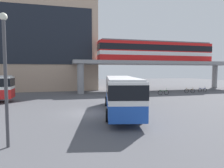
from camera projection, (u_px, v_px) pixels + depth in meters
ground_plane at (81, 98)px, 27.02m from camera, size 120.00×120.00×0.00m
station_building at (35, 44)px, 38.71m from camera, size 24.01×10.88×18.38m
elevated_platform at (159, 65)px, 37.43m from camera, size 32.96×6.82×5.58m
train at (156, 51)px, 37.13m from camera, size 22.74×2.96×3.84m
bus_main at (121, 91)px, 17.27m from camera, size 4.63×11.32×3.22m
bicycle_brown at (190, 91)px, 33.07m from camera, size 1.73×0.59×1.04m
bicycle_silver at (140, 93)px, 29.79m from camera, size 1.70×0.68×1.04m
bicycle_blue at (202, 90)px, 34.35m from camera, size 1.79×0.11×1.04m
bicycle_green at (163, 92)px, 30.58m from camera, size 1.78×0.31×1.04m
bicycle_red at (128, 92)px, 30.67m from camera, size 1.77×0.41×1.04m
pedestrian_by_bike_rack at (114, 94)px, 25.17m from camera, size 0.48×0.42×1.62m
pedestrian_waiting_near_stop at (119, 91)px, 28.42m from camera, size 0.46×0.47×1.63m
lamp_post at (5, 70)px, 9.30m from camera, size 0.36×0.36×6.55m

